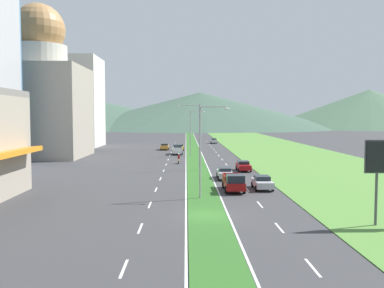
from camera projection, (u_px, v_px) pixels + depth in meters
name	position (u px, v px, depth m)	size (l,w,h in m)	color
ground_plane	(207.00, 216.00, 34.46)	(600.00, 600.00, 0.00)	#38383A
grass_median	(194.00, 153.00, 94.33)	(3.20, 240.00, 0.06)	#2D6023
grass_verge_right	(285.00, 152.00, 94.62)	(24.00, 240.00, 0.06)	#518438
lane_dash_left_1	(124.00, 269.00, 22.53)	(0.16, 2.80, 0.01)	silver
lane_dash_left_2	(140.00, 228.00, 30.63)	(0.16, 2.80, 0.01)	silver
lane_dash_left_3	(150.00, 205.00, 38.72)	(0.16, 2.80, 0.01)	silver
lane_dash_left_4	(156.00, 190.00, 46.81)	(0.16, 2.80, 0.01)	silver
lane_dash_left_5	(160.00, 179.00, 54.91)	(0.16, 2.80, 0.01)	silver
lane_dash_left_6	(164.00, 171.00, 63.00)	(0.16, 2.80, 0.01)	silver
lane_dash_left_7	(166.00, 165.00, 71.10)	(0.16, 2.80, 0.01)	silver
lane_dash_left_8	(168.00, 160.00, 79.19)	(0.16, 2.80, 0.01)	silver
lane_dash_left_9	(170.00, 156.00, 87.29)	(0.16, 2.80, 0.01)	silver
lane_dash_left_10	(171.00, 152.00, 95.38)	(0.16, 2.80, 0.01)	silver
lane_dash_left_11	(172.00, 149.00, 103.48)	(0.16, 2.80, 0.01)	silver
lane_dash_left_12	(173.00, 147.00, 111.57)	(0.16, 2.80, 0.01)	silver
lane_dash_left_13	(174.00, 145.00, 119.67)	(0.16, 2.80, 0.01)	silver
lane_dash_left_14	(175.00, 143.00, 127.76)	(0.16, 2.80, 0.01)	silver
lane_dash_left_15	(176.00, 142.00, 135.85)	(0.16, 2.80, 0.01)	silver
lane_dash_right_1	(313.00, 268.00, 22.68)	(0.16, 2.80, 0.01)	silver
lane_dash_right_2	(279.00, 228.00, 30.77)	(0.16, 2.80, 0.01)	silver
lane_dash_right_3	(260.00, 205.00, 38.87)	(0.16, 2.80, 0.01)	silver
lane_dash_right_4	(247.00, 189.00, 46.96)	(0.16, 2.80, 0.01)	silver
lane_dash_right_5	(238.00, 179.00, 55.06)	(0.16, 2.80, 0.01)	silver
lane_dash_right_6	(231.00, 171.00, 63.15)	(0.16, 2.80, 0.01)	silver
lane_dash_right_7	(226.00, 164.00, 71.25)	(0.16, 2.80, 0.01)	silver
lane_dash_right_8	(222.00, 160.00, 79.34)	(0.16, 2.80, 0.01)	silver
lane_dash_right_9	(219.00, 156.00, 87.44)	(0.16, 2.80, 0.01)	silver
lane_dash_right_10	(216.00, 152.00, 95.53)	(0.16, 2.80, 0.01)	silver
lane_dash_right_11	(214.00, 149.00, 103.62)	(0.16, 2.80, 0.01)	silver
lane_dash_right_12	(212.00, 147.00, 111.72)	(0.16, 2.80, 0.01)	silver
lane_dash_right_13	(210.00, 145.00, 119.81)	(0.16, 2.80, 0.01)	silver
lane_dash_right_14	(208.00, 143.00, 127.91)	(0.16, 2.80, 0.01)	silver
lane_dash_right_15	(207.00, 141.00, 136.00)	(0.16, 2.80, 0.01)	silver
edge_line_median_left	(186.00, 153.00, 94.30)	(0.16, 240.00, 0.01)	silver
edge_line_median_right	(201.00, 153.00, 94.35)	(0.16, 240.00, 0.01)	silver
domed_building	(40.00, 96.00, 83.99)	(17.44, 17.44, 30.42)	#9E9384
midrise_colored	(72.00, 102.00, 112.97)	(14.81, 14.81, 23.91)	silver
hill_far_left	(72.00, 111.00, 316.75)	(223.65, 223.65, 24.12)	#3D5647
hill_far_center	(200.00, 110.00, 299.36)	(193.68, 193.68, 25.16)	#3D5647
hill_far_right	(369.00, 109.00, 298.55)	(148.38, 148.38, 27.13)	#47664C
street_lamp_near	(203.00, 145.00, 41.41)	(2.96, 0.35, 9.26)	#99999E
street_lamp_mid	(197.00, 132.00, 63.48)	(3.34, 0.31, 10.00)	#99999E
street_lamp_far	(192.00, 130.00, 85.59)	(3.05, 0.42, 9.38)	#99999E
car_0	(262.00, 182.00, 47.08)	(2.02, 4.35, 1.50)	#B2B2B7
car_1	(243.00, 166.00, 62.87)	(1.98, 4.53, 1.49)	maroon
car_2	(225.00, 173.00, 54.90)	(1.93, 4.72, 1.44)	#B2B2B7
car_3	(180.00, 147.00, 101.27)	(1.98, 4.39, 1.46)	yellow
car_4	(165.00, 147.00, 102.35)	(2.03, 4.51, 1.53)	#C6842D
car_5	(214.00, 141.00, 126.66)	(1.86, 4.31, 1.52)	#B2B2B7
pickup_truck_0	(234.00, 182.00, 45.65)	(2.18, 5.40, 2.00)	maroon
pickup_truck_1	(178.00, 150.00, 90.27)	(2.18, 5.40, 2.00)	silver
motorcycle_rider	(179.00, 159.00, 72.44)	(0.36, 2.00, 1.80)	black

